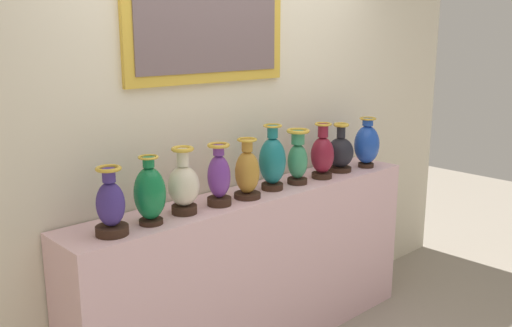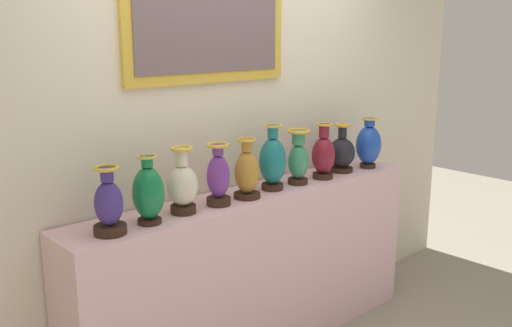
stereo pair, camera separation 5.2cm
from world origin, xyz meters
TOP-DOWN VIEW (x-y plane):
  - display_shelf at (0.00, 0.00)m, footprint 2.49×0.38m
  - back_wall at (-0.00, 0.25)m, footprint 4.71×0.14m
  - vase_indigo at (-1.00, -0.06)m, footprint 0.16×0.16m
  - vase_emerald at (-0.78, -0.06)m, footprint 0.16×0.16m
  - vase_ivory at (-0.55, -0.03)m, footprint 0.17×0.17m
  - vase_violet at (-0.32, -0.05)m, footprint 0.14×0.14m
  - vase_ochre at (-0.12, -0.05)m, footprint 0.16×0.16m
  - vase_teal at (0.12, -0.02)m, footprint 0.16×0.16m
  - vase_jade at (0.33, -0.03)m, footprint 0.15×0.15m
  - vase_burgundy at (0.55, -0.05)m, footprint 0.15×0.15m
  - vase_onyx at (0.79, -0.01)m, footprint 0.18×0.18m
  - vase_sapphire at (1.02, -0.06)m, footprint 0.18×0.18m

SIDE VIEW (x-z plane):
  - display_shelf at x=0.00m, z-range 0.00..1.04m
  - vase_onyx at x=0.79m, z-range 1.01..1.35m
  - vase_indigo at x=-1.00m, z-range 1.02..1.35m
  - vase_ochre at x=-0.12m, z-range 1.02..1.37m
  - vase_ivory at x=-0.55m, z-range 1.02..1.38m
  - vase_burgundy at x=0.55m, z-range 1.02..1.39m
  - vase_violet at x=-0.32m, z-range 1.03..1.38m
  - vase_emerald at x=-0.78m, z-range 1.03..1.38m
  - vase_jade at x=0.33m, z-range 1.03..1.39m
  - vase_sapphire at x=1.02m, z-range 1.03..1.39m
  - vase_teal at x=0.12m, z-range 1.02..1.42m
  - back_wall at x=0.00m, z-range 0.01..2.98m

